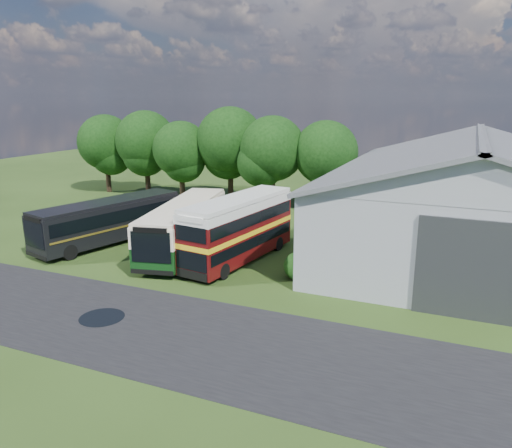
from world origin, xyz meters
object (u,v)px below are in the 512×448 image
at_px(bus_maroon_double, 239,230).
at_px(storage_shed, 476,193).
at_px(bus_green_single, 185,226).
at_px(bus_dark_single, 109,221).

bearing_deg(bus_maroon_double, storage_shed, 39.05).
distance_m(storage_shed, bus_green_single, 20.20).
distance_m(bus_green_single, bus_maroon_double, 4.53).
height_order(storage_shed, bus_dark_single, storage_shed).
distance_m(storage_shed, bus_dark_single, 26.04).
bearing_deg(bus_green_single, bus_dark_single, 173.59).
height_order(bus_green_single, bus_dark_single, bus_green_single).
distance_m(bus_green_single, bus_dark_single, 6.07).
height_order(storage_shed, bus_green_single, storage_shed).
bearing_deg(bus_maroon_double, bus_green_single, -179.81).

